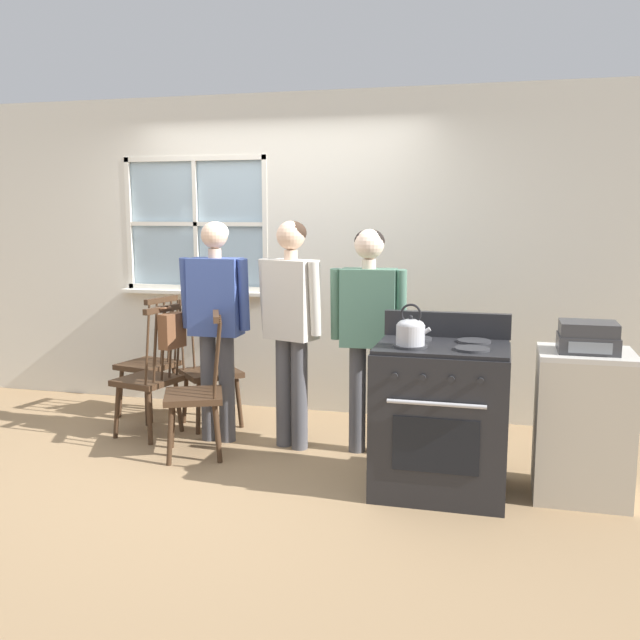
% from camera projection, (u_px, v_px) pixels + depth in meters
% --- Properties ---
extents(ground_plane, '(16.00, 16.00, 0.00)m').
position_uv_depth(ground_plane, '(224.00, 460.00, 4.99)').
color(ground_plane, '#937551').
extents(wall_back, '(6.40, 0.16, 2.70)m').
position_uv_depth(wall_back, '(288.00, 257.00, 6.11)').
color(wall_back, silver).
rests_on(wall_back, ground_plane).
extents(chair_by_window, '(0.49, 0.50, 1.02)m').
position_uv_depth(chair_by_window, '(149.00, 379.00, 5.47)').
color(chair_by_window, '#3D2819').
rests_on(chair_by_window, ground_plane).
extents(chair_near_wall, '(0.58, 0.58, 1.02)m').
position_uv_depth(chair_near_wall, '(210.00, 371.00, 5.75)').
color(chair_near_wall, '#3D2819').
rests_on(chair_near_wall, ground_plane).
extents(chair_center_cluster, '(0.53, 0.54, 1.02)m').
position_uv_depth(chair_center_cluster, '(197.00, 394.00, 5.02)').
color(chair_center_cluster, '#3D2819').
rests_on(chair_center_cluster, ground_plane).
extents(chair_near_stove, '(0.49, 0.50, 1.02)m').
position_uv_depth(chair_near_stove, '(150.00, 364.00, 6.02)').
color(chair_near_stove, '#3D2819').
rests_on(chair_near_stove, ground_plane).
extents(person_elderly_left, '(0.53, 0.22, 1.65)m').
position_uv_depth(person_elderly_left, '(216.00, 311.00, 5.27)').
color(person_elderly_left, '#4C4C51').
rests_on(person_elderly_left, ground_plane).
extents(person_teen_center, '(0.52, 0.31, 1.66)m').
position_uv_depth(person_teen_center, '(291.00, 312.00, 5.11)').
color(person_teen_center, '#4C4C51').
rests_on(person_teen_center, ground_plane).
extents(person_adult_right, '(0.54, 0.24, 1.60)m').
position_uv_depth(person_adult_right, '(368.00, 319.00, 5.01)').
color(person_adult_right, '#4C4C51').
rests_on(person_adult_right, ground_plane).
extents(stove, '(0.80, 0.68, 1.08)m').
position_uv_depth(stove, '(441.00, 417.00, 4.37)').
color(stove, '#232326').
rests_on(stove, ground_plane).
extents(kettle, '(0.21, 0.17, 0.25)m').
position_uv_depth(kettle, '(411.00, 331.00, 4.21)').
color(kettle, '#B7B7BC').
rests_on(kettle, stove).
extents(potted_plant, '(0.13, 0.13, 0.28)m').
position_uv_depth(potted_plant, '(209.00, 282.00, 6.23)').
color(potted_plant, '#42474C').
rests_on(potted_plant, wall_back).
extents(handbag, '(0.22, 0.23, 0.31)m').
position_uv_depth(handbag, '(172.00, 330.00, 5.30)').
color(handbag, brown).
rests_on(handbag, chair_by_window).
extents(side_counter, '(0.55, 0.50, 0.90)m').
position_uv_depth(side_counter, '(582.00, 424.00, 4.29)').
color(side_counter, beige).
rests_on(side_counter, ground_plane).
extents(stereo, '(0.34, 0.29, 0.18)m').
position_uv_depth(stereo, '(588.00, 337.00, 4.19)').
color(stereo, '#38383A').
rests_on(stereo, side_counter).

